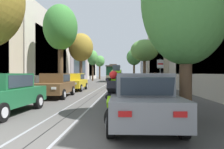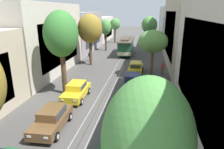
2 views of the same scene
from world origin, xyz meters
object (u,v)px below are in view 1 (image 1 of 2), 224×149
object	(u,v)px
street_tree_kerb_left_fourth	(93,58)
parked_car_green_near_left	(2,93)
parked_car_maroon_mid_right	(131,83)
street_tree_kerb_right_second	(144,51)
pedestrian_on_right_pavement	(155,78)
street_sign_post	(160,74)
parked_car_brown_second_left	(55,85)
pedestrian_on_left_pavement	(79,77)
parked_car_yellow_mid_left	(74,82)
street_tree_kerb_right_mid	(134,57)
parked_car_yellow_fifth_right	(128,79)
cable_car_trolley	(114,73)
street_tree_kerb_left_second	(61,28)
parked_car_green_second_right	(132,87)
street_tree_kerb_left_far	(100,62)
street_tree_kerb_left_mid	(81,48)
parked_car_navy_fourth_right	(129,80)
motorcycle_with_rider	(115,93)
parked_car_grey_near_right	(141,99)

from	to	relation	value
street_tree_kerb_left_fourth	parked_car_green_near_left	bearing A→B (deg)	-86.82
parked_car_maroon_mid_right	street_tree_kerb_right_second	bearing A→B (deg)	78.34
pedestrian_on_right_pavement	street_sign_post	distance (m)	16.53
parked_car_brown_second_left	parked_car_maroon_mid_right	bearing A→B (deg)	36.24
parked_car_green_near_left	pedestrian_on_left_pavement	size ratio (longest dim) A/B	2.65
parked_car_yellow_mid_left	street_tree_kerb_right_mid	world-z (taller)	street_tree_kerb_right_mid
parked_car_yellow_mid_left	pedestrian_on_right_pavement	size ratio (longest dim) A/B	2.52
street_sign_post	pedestrian_on_right_pavement	bearing A→B (deg)	82.85
street_tree_kerb_left_fourth	street_sign_post	xyz separation A→B (m)	(8.81, -31.84, -3.30)
parked_car_yellow_fifth_right	cable_car_trolley	xyz separation A→B (m)	(-2.62, 11.80, 0.86)
parked_car_brown_second_left	pedestrian_on_right_pavement	bearing A→B (deg)	59.55
parked_car_green_near_left	pedestrian_on_right_pavement	size ratio (longest dim) A/B	2.53
cable_car_trolley	street_tree_kerb_left_second	bearing A→B (deg)	-101.62
parked_car_green_second_right	parked_car_maroon_mid_right	bearing A→B (deg)	89.17
street_tree_kerb_left_fourth	street_tree_kerb_left_far	distance (m)	11.01
parked_car_maroon_mid_right	street_tree_kerb_left_mid	xyz separation A→B (m)	(-7.28, 14.49, 4.76)
parked_car_green_near_left	street_tree_kerb_left_fourth	xyz separation A→B (m)	(-2.00, 35.98, 4.02)
parked_car_green_second_right	pedestrian_on_right_pavement	xyz separation A→B (m)	(3.65, 16.56, 0.19)
parked_car_green_second_right	parked_car_navy_fourth_right	bearing A→B (deg)	89.84
street_tree_kerb_right_mid	street_sign_post	distance (m)	35.27
parked_car_navy_fourth_right	cable_car_trolley	world-z (taller)	cable_car_trolley
street_tree_kerb_right_second	pedestrian_on_right_pavement	xyz separation A→B (m)	(1.50, 1.02, -3.56)
street_tree_kerb_right_second	motorcycle_with_rider	size ratio (longest dim) A/B	3.23
street_tree_kerb_left_mid	cable_car_trolley	bearing A→B (deg)	61.30
street_tree_kerb_left_second	pedestrian_on_right_pavement	bearing A→B (deg)	38.67
parked_car_green_second_right	street_sign_post	world-z (taller)	street_sign_post
street_tree_kerb_left_far	cable_car_trolley	distance (m)	15.53
street_tree_kerb_left_second	street_sign_post	distance (m)	12.45
parked_car_green_second_right	pedestrian_on_left_pavement	world-z (taller)	pedestrian_on_left_pavement
parked_car_grey_near_right	parked_car_green_second_right	world-z (taller)	same
parked_car_yellow_mid_left	motorcycle_with_rider	xyz separation A→B (m)	(4.36, -12.61, 0.17)
street_tree_kerb_left_second	street_tree_kerb_left_mid	size ratio (longest dim) A/B	1.07
parked_car_yellow_fifth_right	street_tree_kerb_left_far	size ratio (longest dim) A/B	0.69
parked_car_navy_fourth_right	cable_car_trolley	bearing A→B (deg)	98.51
parked_car_yellow_mid_left	parked_car_maroon_mid_right	xyz separation A→B (m)	(5.19, -1.72, 0.00)
street_tree_kerb_left_mid	motorcycle_with_rider	xyz separation A→B (m)	(6.45, -25.38, -4.59)
parked_car_green_second_right	cable_car_trolley	distance (m)	28.60
parked_car_grey_near_right	parked_car_green_second_right	size ratio (longest dim) A/B	0.99
parked_car_green_second_right	street_tree_kerb_right_mid	world-z (taller)	street_tree_kerb_right_mid
parked_car_brown_second_left	street_tree_kerb_left_far	distance (m)	41.50
parked_car_green_second_right	street_tree_kerb_left_far	bearing A→B (deg)	99.30
parked_car_yellow_fifth_right	street_tree_kerb_left_mid	bearing A→B (deg)	155.29
parked_car_yellow_mid_left	cable_car_trolley	bearing A→B (deg)	83.15
street_tree_kerb_right_second	parked_car_green_second_right	bearing A→B (deg)	-97.86
parked_car_green_near_left	street_tree_kerb_left_mid	bearing A→B (deg)	94.71
parked_car_yellow_fifth_right	motorcycle_with_rider	world-z (taller)	motorcycle_with_rider
parked_car_grey_near_right	pedestrian_on_right_pavement	xyz separation A→B (m)	(3.57, 22.00, 0.19)
street_tree_kerb_right_mid	motorcycle_with_rider	bearing A→B (deg)	-93.42
parked_car_green_near_left	parked_car_green_second_right	world-z (taller)	same
parked_car_green_near_left	motorcycle_with_rider	size ratio (longest dim) A/B	2.37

